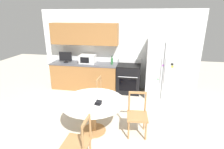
# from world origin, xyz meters

# --- Properties ---
(ground_plane) EXTENTS (14.00, 14.00, 0.00)m
(ground_plane) POSITION_xyz_m (0.00, 0.00, 0.00)
(ground_plane) COLOR beige
(back_wall) EXTENTS (5.20, 0.44, 2.60)m
(back_wall) POSITION_xyz_m (-0.30, 2.59, 1.45)
(back_wall) COLOR silver
(back_wall) RESTS_ON ground_plane
(kitchen_counter) EXTENTS (2.24, 0.64, 0.90)m
(kitchen_counter) POSITION_xyz_m (-1.09, 2.29, 0.45)
(kitchen_counter) COLOR #936033
(kitchen_counter) RESTS_ON ground_plane
(refrigerator) EXTENTS (0.94, 0.78, 1.74)m
(refrigerator) POSITION_xyz_m (1.41, 2.20, 0.87)
(refrigerator) COLOR #B2B5BA
(refrigerator) RESTS_ON ground_plane
(oven_range) EXTENTS (0.73, 0.68, 1.08)m
(oven_range) POSITION_xyz_m (0.40, 2.26, 0.47)
(oven_range) COLOR black
(oven_range) RESTS_ON ground_plane
(microwave) EXTENTS (0.51, 0.36, 0.28)m
(microwave) POSITION_xyz_m (-0.98, 2.33, 1.04)
(microwave) COLOR white
(microwave) RESTS_ON kitchen_counter
(countertop_tv) EXTENTS (0.43, 0.16, 0.36)m
(countertop_tv) POSITION_xyz_m (-1.74, 2.28, 1.09)
(countertop_tv) COLOR black
(countertop_tv) RESTS_ON kitchen_counter
(counter_bottle) EXTENTS (0.08, 0.08, 0.28)m
(counter_bottle) POSITION_xyz_m (-0.16, 2.31, 1.01)
(counter_bottle) COLOR #2D6B38
(counter_bottle) RESTS_ON kitchen_counter
(dining_table) EXTENTS (1.32, 1.32, 0.74)m
(dining_table) POSITION_xyz_m (-0.15, 0.04, 0.61)
(dining_table) COLOR white
(dining_table) RESTS_ON ground_plane
(dining_chair_right) EXTENTS (0.46, 0.46, 0.90)m
(dining_chair_right) POSITION_xyz_m (0.77, 0.13, 0.43)
(dining_chair_right) COLOR #9E7042
(dining_chair_right) RESTS_ON ground_plane
(dining_chair_far) EXTENTS (0.44, 0.44, 0.90)m
(dining_chair_far) POSITION_xyz_m (-0.10, 0.96, 0.43)
(dining_chair_far) COLOR #9E7042
(dining_chair_far) RESTS_ON ground_plane
(dining_chair_near) EXTENTS (0.43, 0.43, 0.90)m
(dining_chair_near) POSITION_xyz_m (-0.14, -0.89, 0.43)
(dining_chair_near) COLOR #9E7042
(dining_chair_near) RESTS_ON ground_plane
(candle_glass) EXTENTS (0.08, 0.08, 0.08)m
(candle_glass) POSITION_xyz_m (-0.15, 0.04, 0.77)
(candle_glass) COLOR silver
(candle_glass) RESTS_ON dining_table
(wallet) EXTENTS (0.15, 0.15, 0.07)m
(wallet) POSITION_xyz_m (0.01, -0.09, 0.77)
(wallet) COLOR black
(wallet) RESTS_ON dining_table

